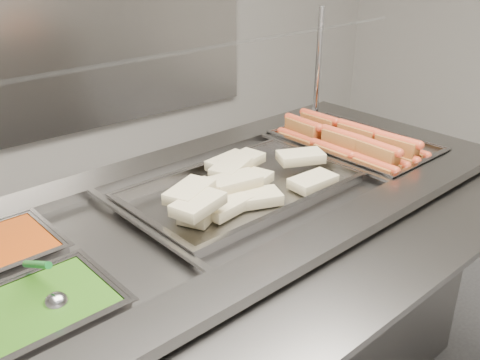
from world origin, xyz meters
TOP-DOWN VIEW (x-y plane):
  - back_panel at (0.00, 2.45)m, footprint 3.00×0.04m
  - steam_counter at (-0.11, 0.49)m, footprint 2.13×1.02m
  - tray_rail at (-0.08, -0.08)m, footprint 2.01×0.51m
  - sneeze_guard at (-0.12, 0.73)m, footprint 1.84×0.41m
  - pan_hotdogs at (0.58, 0.52)m, footprint 0.41×0.63m
  - pan_wraps at (-0.04, 0.49)m, footprint 0.77×0.48m
  - pan_peas at (-0.82, 0.29)m, footprint 0.34×0.28m
  - hotdogs_in_buns at (0.54, 0.52)m, footprint 0.30×0.58m
  - tortilla_wraps at (-0.08, 0.49)m, footprint 0.73×0.38m
  - serving_spoon at (-0.78, 0.29)m, footprint 0.06×0.20m

SIDE VIEW (x-z plane):
  - steam_counter at x=-0.11m, z-range 0.00..1.00m
  - tray_rail at x=-0.08m, z-range 0.91..0.97m
  - pan_hotdogs at x=0.58m, z-range 0.89..1.00m
  - pan_peas at x=-0.82m, z-range 0.90..1.01m
  - pan_wraps at x=-0.04m, z-range 0.93..1.00m
  - hotdogs_in_buns at x=0.54m, z-range 0.94..1.07m
  - serving_spoon at x=-0.78m, z-range 0.93..1.08m
  - tortilla_wraps at x=-0.08m, z-range 0.96..1.06m
  - back_panel at x=0.00m, z-range 0.60..1.80m
  - sneeze_guard at x=-0.12m, z-range 1.16..1.64m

